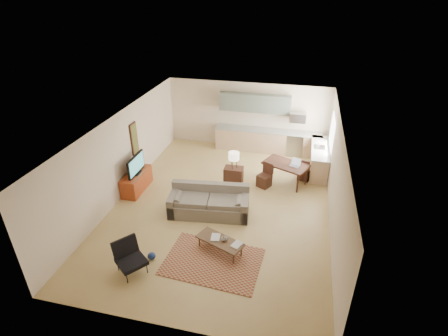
% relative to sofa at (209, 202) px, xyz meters
% --- Properties ---
extents(room, '(9.00, 9.00, 9.00)m').
position_rel_sofa_xyz_m(room, '(0.26, 0.53, 0.92)').
color(room, tan).
rests_on(room, ground).
extents(kitchen_counter_back, '(4.26, 0.64, 0.92)m').
position_rel_sofa_xyz_m(kitchen_counter_back, '(1.16, 4.71, 0.03)').
color(kitchen_counter_back, tan).
rests_on(kitchen_counter_back, ground).
extents(kitchen_counter_right, '(0.64, 2.26, 0.92)m').
position_rel_sofa_xyz_m(kitchen_counter_right, '(3.19, 3.53, 0.03)').
color(kitchen_counter_right, tan).
rests_on(kitchen_counter_right, ground).
extents(kitchen_range, '(0.62, 0.62, 0.90)m').
position_rel_sofa_xyz_m(kitchen_range, '(2.26, 4.71, 0.02)').
color(kitchen_range, '#A5A8AD').
rests_on(kitchen_range, ground).
extents(kitchen_microwave, '(0.62, 0.40, 0.35)m').
position_rel_sofa_xyz_m(kitchen_microwave, '(2.26, 4.73, 1.12)').
color(kitchen_microwave, '#A5A8AD').
rests_on(kitchen_microwave, room).
extents(upper_cabinets, '(2.80, 0.34, 0.70)m').
position_rel_sofa_xyz_m(upper_cabinets, '(0.56, 4.86, 1.52)').
color(upper_cabinets, slate).
rests_on(upper_cabinets, room).
extents(window_right, '(0.02, 1.40, 1.05)m').
position_rel_sofa_xyz_m(window_right, '(3.49, 3.53, 1.12)').
color(window_right, white).
rests_on(window_right, room).
extents(wall_art_left, '(0.06, 0.42, 1.10)m').
position_rel_sofa_xyz_m(wall_art_left, '(-2.95, 1.43, 1.12)').
color(wall_art_left, olive).
rests_on(wall_art_left, room).
extents(triptych, '(1.70, 0.04, 0.50)m').
position_rel_sofa_xyz_m(triptych, '(0.16, 5.00, 1.32)').
color(triptych, '#F7E0B9').
rests_on(triptych, room).
extents(rug, '(2.47, 1.79, 0.02)m').
position_rel_sofa_xyz_m(rug, '(0.63, -1.96, -0.42)').
color(rug, brown).
rests_on(rug, floor).
extents(sofa, '(2.57, 1.36, 0.85)m').
position_rel_sofa_xyz_m(sofa, '(0.00, 0.00, 0.00)').
color(sofa, '#6A6053').
rests_on(sofa, floor).
extents(coffee_table, '(1.34, 0.93, 0.38)m').
position_rel_sofa_xyz_m(coffee_table, '(0.71, -1.54, -0.24)').
color(coffee_table, '#47301D').
rests_on(coffee_table, floor).
extents(book_a, '(0.29, 0.36, 0.03)m').
position_rel_sofa_xyz_m(book_a, '(0.47, -1.49, -0.04)').
color(book_a, maroon).
rests_on(book_a, coffee_table).
extents(book_b, '(0.43, 0.45, 0.02)m').
position_rel_sofa_xyz_m(book_b, '(1.07, -1.58, -0.05)').
color(book_b, navy).
rests_on(book_b, coffee_table).
extents(vase, '(0.23, 0.23, 0.17)m').
position_rel_sofa_xyz_m(vase, '(0.82, -1.54, 0.03)').
color(vase, black).
rests_on(vase, coffee_table).
extents(armchair, '(1.01, 1.01, 0.82)m').
position_rel_sofa_xyz_m(armchair, '(-1.17, -2.72, -0.02)').
color(armchair, black).
rests_on(armchair, floor).
extents(tv_credenza, '(0.53, 1.37, 0.63)m').
position_rel_sofa_xyz_m(tv_credenza, '(-2.70, 0.76, -0.11)').
color(tv_credenza, maroon).
rests_on(tv_credenza, floor).
extents(tv, '(0.11, 1.06, 0.63)m').
position_rel_sofa_xyz_m(tv, '(-2.65, 0.76, 0.52)').
color(tv, black).
rests_on(tv, tv_credenza).
extents(console_table, '(0.63, 0.43, 0.73)m').
position_rel_sofa_xyz_m(console_table, '(0.40, 1.67, -0.06)').
color(console_table, '#321A12').
rests_on(console_table, floor).
extents(table_lamp, '(0.39, 0.39, 0.58)m').
position_rel_sofa_xyz_m(table_lamp, '(0.40, 1.67, 0.59)').
color(table_lamp, beige).
rests_on(table_lamp, console_table).
extents(dining_table, '(1.68, 1.36, 0.74)m').
position_rel_sofa_xyz_m(dining_table, '(2.06, 2.34, -0.06)').
color(dining_table, '#321A12').
rests_on(dining_table, floor).
extents(dining_chair_near, '(0.55, 0.56, 0.84)m').
position_rel_sofa_xyz_m(dining_chair_near, '(1.40, 1.94, -0.01)').
color(dining_chair_near, '#321A12').
rests_on(dining_chair_near, floor).
extents(dining_chair_far, '(0.49, 0.50, 0.82)m').
position_rel_sofa_xyz_m(dining_chair_far, '(2.72, 2.75, -0.02)').
color(dining_chair_far, '#321A12').
rests_on(dining_chair_far, floor).
extents(laptop, '(0.38, 0.34, 0.23)m').
position_rel_sofa_xyz_m(laptop, '(2.35, 2.25, 0.43)').
color(laptop, '#A5A8AD').
rests_on(laptop, dining_table).
extents(soap_bottle, '(0.10, 0.10, 0.19)m').
position_rel_sofa_xyz_m(soap_bottle, '(3.09, 3.73, 0.59)').
color(soap_bottle, '#F7E0B9').
rests_on(soap_bottle, kitchen_counter_right).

